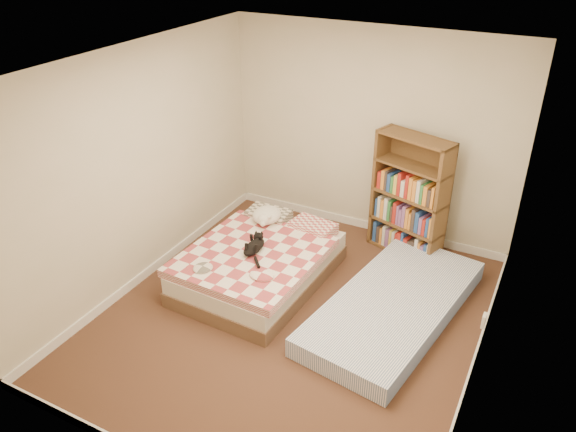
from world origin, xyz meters
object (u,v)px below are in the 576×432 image
at_px(black_cat, 256,246).
at_px(white_dog, 267,215).
at_px(bookshelf, 408,210).
at_px(floor_mattress, 394,306).
at_px(bed, 261,262).

xyz_separation_m(black_cat, white_dog, (-0.19, 0.58, 0.03)).
distance_m(bookshelf, black_cat, 1.85).
xyz_separation_m(floor_mattress, white_dog, (-1.66, 0.40, 0.41)).
bearing_deg(floor_mattress, black_cat, -164.06).
distance_m(black_cat, white_dog, 0.62).
xyz_separation_m(bed, white_dog, (-0.19, 0.48, 0.30)).
relative_size(bed, white_dog, 3.97).
bearing_deg(bookshelf, bed, -114.96).
bearing_deg(white_dog, black_cat, -45.53).
height_order(bed, floor_mattress, bed).
bearing_deg(white_dog, floor_mattress, 12.89).
relative_size(bed, bookshelf, 1.27).
distance_m(bed, floor_mattress, 1.48).
distance_m(bookshelf, white_dog, 1.62).
height_order(floor_mattress, white_dog, white_dog).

